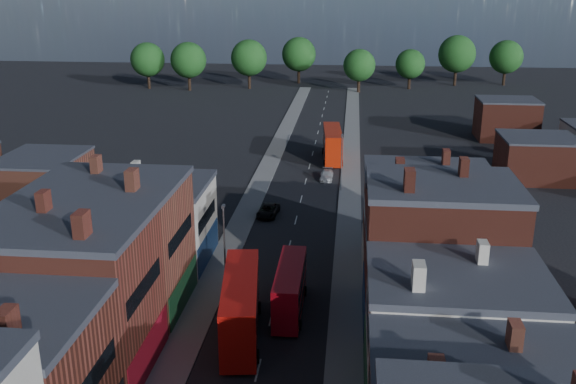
% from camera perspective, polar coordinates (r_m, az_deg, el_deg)
% --- Properties ---
extents(pavement_west, '(3.00, 200.00, 0.12)m').
position_cam_1_polar(pavement_west, '(81.26, -3.74, -1.81)').
color(pavement_west, gray).
rests_on(pavement_west, ground).
extents(pavement_east, '(3.00, 200.00, 0.12)m').
position_cam_1_polar(pavement_east, '(80.22, 5.47, -2.13)').
color(pavement_east, gray).
rests_on(pavement_east, ground).
extents(lamp_post_2, '(0.25, 0.70, 8.12)m').
position_cam_1_polar(lamp_post_2, '(61.03, -5.68, -4.19)').
color(lamp_post_2, slate).
rests_on(lamp_post_2, ground).
extents(lamp_post_3, '(0.25, 0.70, 8.12)m').
position_cam_1_polar(lamp_post_3, '(88.33, 4.78, 2.98)').
color(lamp_post_3, slate).
rests_on(lamp_post_3, ground).
extents(bus_0, '(4.27, 12.30, 5.20)m').
position_cam_1_polar(bus_0, '(53.02, -4.23, -10.07)').
color(bus_0, '#AD0E09').
rests_on(bus_0, ground).
extents(bus_1, '(2.53, 9.80, 4.23)m').
position_cam_1_polar(bus_1, '(56.92, 0.17, -8.51)').
color(bus_1, '#B10A16').
rests_on(bus_1, ground).
extents(bus_2, '(3.69, 12.06, 5.13)m').
position_cam_1_polar(bus_2, '(104.41, 3.97, 4.30)').
color(bus_2, '#B81F08').
rests_on(bus_2, ground).
extents(car_2, '(2.68, 5.11, 1.37)m').
position_cam_1_polar(car_2, '(79.91, -1.78, -1.66)').
color(car_2, black).
rests_on(car_2, ground).
extents(car_3, '(1.93, 4.53, 1.30)m').
position_cam_1_polar(car_3, '(94.64, 3.46, 1.50)').
color(car_3, '#B9B9B9').
rests_on(car_3, ground).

